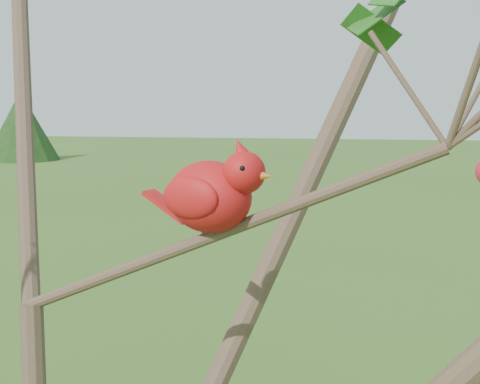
{
  "coord_description": "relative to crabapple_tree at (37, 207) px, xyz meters",
  "views": [
    {
      "loc": [
        0.46,
        -0.91,
        2.26
      ],
      "look_at": [
        0.28,
        0.06,
        2.14
      ],
      "focal_mm": 55.0,
      "sensor_mm": 36.0,
      "label": 1
    }
  ],
  "objects": [
    {
      "name": "crabapple_tree",
      "position": [
        0.0,
        0.0,
        0.0
      ],
      "size": [
        2.35,
        2.05,
        2.95
      ],
      "color": "#3C2A20",
      "rests_on": "ground"
    },
    {
      "name": "cardinal",
      "position": [
        0.22,
        0.1,
        0.01
      ],
      "size": [
        0.2,
        0.14,
        0.15
      ],
      "rotation": [
        0.0,
        0.0,
        -0.38
      ],
      "color": "red",
      "rests_on": "ground"
    },
    {
      "name": "distant_trees",
      "position": [
        0.81,
        23.99,
        -0.5
      ],
      "size": [
        37.83,
        11.98,
        3.84
      ],
      "color": "#3C2A20",
      "rests_on": "ground"
    }
  ]
}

